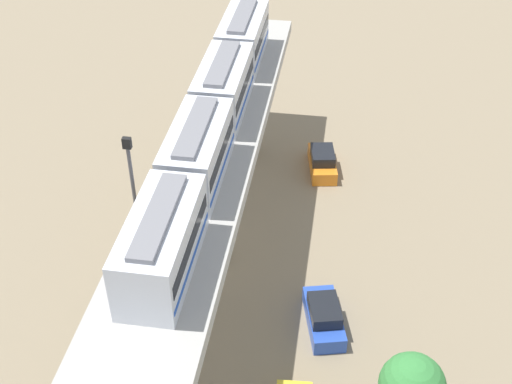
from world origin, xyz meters
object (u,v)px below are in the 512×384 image
(train, at_px, (211,118))
(parked_car_blue, at_px, (324,316))
(parked_car_orange, at_px, (322,162))
(signal_post, at_px, (137,214))

(train, relative_size, parked_car_blue, 6.08)
(parked_car_orange, bearing_deg, parked_car_blue, 84.63)
(train, bearing_deg, signal_post, 51.10)
(train, bearing_deg, parked_car_blue, 143.73)
(parked_car_blue, bearing_deg, signal_post, -19.75)
(parked_car_orange, height_order, signal_post, signal_post)
(train, height_order, signal_post, train)
(parked_car_blue, height_order, signal_post, signal_post)
(parked_car_blue, bearing_deg, train, -50.39)
(parked_car_blue, distance_m, signal_post, 11.84)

